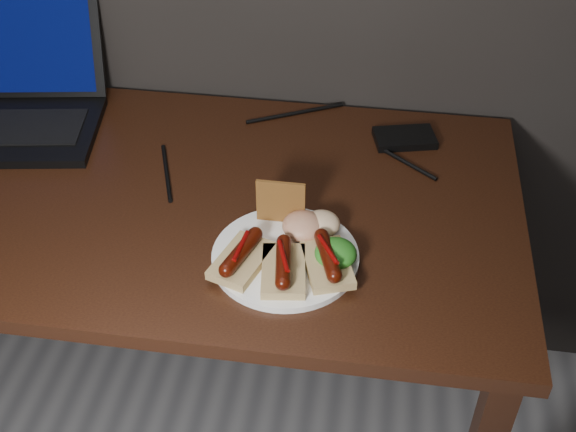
# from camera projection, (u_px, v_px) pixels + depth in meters

# --- Properties ---
(desk) EXTENTS (1.40, 0.70, 0.75)m
(desk) POSITION_uv_depth(u_px,v_px,m) (152.00, 225.00, 1.42)
(desk) COLOR #33180C
(desk) RESTS_ON ground
(laptop) EXTENTS (0.43, 0.38, 0.25)m
(laptop) POSITION_uv_depth(u_px,v_px,m) (8.00, 97.00, 1.51)
(laptop) COLOR black
(laptop) RESTS_ON desk
(hard_drive) EXTENTS (0.14, 0.10, 0.02)m
(hard_drive) POSITION_uv_depth(u_px,v_px,m) (405.00, 138.00, 1.48)
(hard_drive) COLOR black
(hard_drive) RESTS_ON desk
(desk_cables) EXTENTS (1.06, 0.39, 0.01)m
(desk_cables) POSITION_uv_depth(u_px,v_px,m) (185.00, 144.00, 1.47)
(desk_cables) COLOR black
(desk_cables) RESTS_ON desk
(plate) EXTENTS (0.28, 0.28, 0.01)m
(plate) POSITION_uv_depth(u_px,v_px,m) (285.00, 256.00, 1.21)
(plate) COLOR white
(plate) RESTS_ON desk
(bread_sausage_left) EXTENTS (0.10, 0.13, 0.04)m
(bread_sausage_left) POSITION_uv_depth(u_px,v_px,m) (241.00, 257.00, 1.18)
(bread_sausage_left) COLOR tan
(bread_sausage_left) RESTS_ON plate
(bread_sausage_center) EXTENTS (0.08, 0.12, 0.04)m
(bread_sausage_center) POSITION_uv_depth(u_px,v_px,m) (283.00, 267.00, 1.16)
(bread_sausage_center) COLOR tan
(bread_sausage_center) RESTS_ON plate
(bread_sausage_right) EXTENTS (0.10, 0.13, 0.04)m
(bread_sausage_right) POSITION_uv_depth(u_px,v_px,m) (327.00, 260.00, 1.17)
(bread_sausage_right) COLOR tan
(bread_sausage_right) RESTS_ON plate
(crispbread) EXTENTS (0.08, 0.01, 0.08)m
(crispbread) POSITION_uv_depth(u_px,v_px,m) (281.00, 202.00, 1.24)
(crispbread) COLOR #965929
(crispbread) RESTS_ON plate
(salad_greens) EXTENTS (0.07, 0.07, 0.04)m
(salad_greens) POSITION_uv_depth(u_px,v_px,m) (336.00, 253.00, 1.18)
(salad_greens) COLOR #105312
(salad_greens) RESTS_ON plate
(salsa_mound) EXTENTS (0.07, 0.07, 0.04)m
(salsa_mound) POSITION_uv_depth(u_px,v_px,m) (303.00, 226.00, 1.23)
(salsa_mound) COLOR maroon
(salsa_mound) RESTS_ON plate
(coleslaw_mound) EXTENTS (0.06, 0.06, 0.04)m
(coleslaw_mound) POSITION_uv_depth(u_px,v_px,m) (322.00, 224.00, 1.24)
(coleslaw_mound) COLOR white
(coleslaw_mound) RESTS_ON plate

